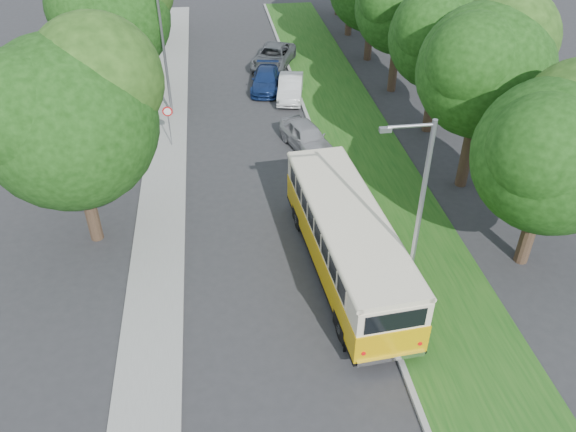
{
  "coord_description": "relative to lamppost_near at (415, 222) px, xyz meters",
  "views": [
    {
      "loc": [
        -1.89,
        -16.44,
        15.06
      ],
      "look_at": [
        0.72,
        2.4,
        1.5
      ],
      "focal_mm": 35.0,
      "sensor_mm": 36.0,
      "label": 1
    }
  ],
  "objects": [
    {
      "name": "grass_verge",
      "position": [
        1.74,
        7.5,
        -4.3
      ],
      "size": [
        4.5,
        70.0,
        0.13
      ],
      "primitive_type": "cube",
      "color": "#184B14",
      "rests_on": "ground"
    },
    {
      "name": "sidewalk",
      "position": [
        -9.01,
        7.5,
        -4.31
      ],
      "size": [
        2.2,
        70.0,
        0.12
      ],
      "primitive_type": "cube",
      "color": "gray",
      "rests_on": "ground"
    },
    {
      "name": "vintage_bus",
      "position": [
        -1.48,
        2.78,
        -2.85
      ],
      "size": [
        3.41,
        10.41,
        3.04
      ],
      "primitive_type": null,
      "rotation": [
        0.0,
        0.0,
        0.08
      ],
      "color": "#E6AE07",
      "rests_on": "ground"
    },
    {
      "name": "car_grey",
      "position": [
        -1.65,
        26.05,
        -3.63
      ],
      "size": [
        4.21,
        5.81,
        1.47
      ],
      "primitive_type": "imported",
      "rotation": [
        0.0,
        0.0,
        -0.38
      ],
      "color": "slate",
      "rests_on": "ground"
    },
    {
      "name": "curb",
      "position": [
        -0.61,
        7.5,
        -4.29
      ],
      "size": [
        0.2,
        70.0,
        0.15
      ],
      "primitive_type": "cube",
      "color": "gray",
      "rests_on": "ground"
    },
    {
      "name": "warning_sign",
      "position": [
        -8.71,
        14.48,
        -2.66
      ],
      "size": [
        0.56,
        0.1,
        2.5
      ],
      "color": "gray",
      "rests_on": "ground"
    },
    {
      "name": "lamppost_near",
      "position": [
        0.0,
        0.0,
        0.0
      ],
      "size": [
        1.71,
        0.16,
        8.0
      ],
      "color": "gray",
      "rests_on": "ground"
    },
    {
      "name": "treeline",
      "position": [
        -1.06,
        20.49,
        1.56
      ],
      "size": [
        24.27,
        41.91,
        9.46
      ],
      "color": "#332319",
      "rests_on": "ground"
    },
    {
      "name": "car_blue",
      "position": [
        -2.65,
        21.88,
        -3.72
      ],
      "size": [
        2.57,
        4.69,
        1.29
      ],
      "primitive_type": "imported",
      "rotation": [
        0.0,
        0.0,
        -0.18
      ],
      "color": "navy",
      "rests_on": "ground"
    },
    {
      "name": "lamppost_far",
      "position": [
        -8.91,
        18.5,
        -0.25
      ],
      "size": [
        1.71,
        0.16,
        7.5
      ],
      "color": "gray",
      "rests_on": "ground"
    },
    {
      "name": "car_silver",
      "position": [
        -1.3,
        13.24,
        -3.63
      ],
      "size": [
        2.92,
        4.66,
        1.48
      ],
      "primitive_type": "imported",
      "rotation": [
        0.0,
        0.0,
        0.29
      ],
      "color": "#A1A0A5",
      "rests_on": "ground"
    },
    {
      "name": "car_white",
      "position": [
        -1.21,
        20.2,
        -3.66
      ],
      "size": [
        2.32,
        4.52,
        1.42
      ],
      "primitive_type": "imported",
      "rotation": [
        0.0,
        0.0,
        -0.2
      ],
      "color": "silver",
      "rests_on": "ground"
    },
    {
      "name": "ground",
      "position": [
        -4.21,
        2.5,
        -4.37
      ],
      "size": [
        120.0,
        120.0,
        0.0
      ],
      "primitive_type": "plane",
      "color": "#2C2C2F",
      "rests_on": "ground"
    }
  ]
}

